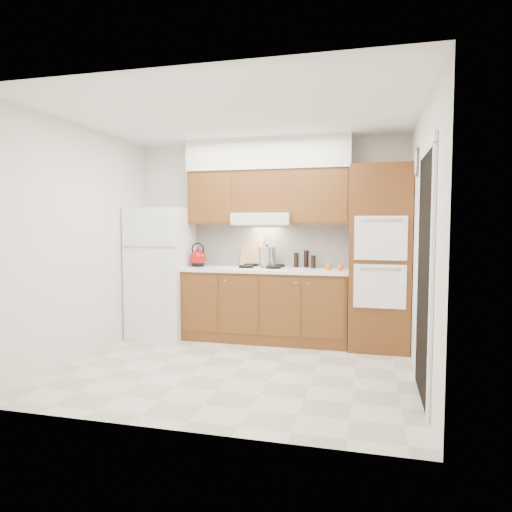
{
  "coord_description": "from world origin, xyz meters",
  "views": [
    {
      "loc": [
        1.33,
        -4.49,
        1.51
      ],
      "look_at": [
        0.09,
        0.45,
        1.15
      ],
      "focal_mm": 32.0,
      "sensor_mm": 36.0,
      "label": 1
    }
  ],
  "objects_px": {
    "fridge": "(162,272)",
    "stock_pot": "(267,257)",
    "kettle": "(198,258)",
    "oven_cabinet": "(380,258)"
  },
  "relations": [
    {
      "from": "fridge",
      "to": "kettle",
      "type": "height_order",
      "value": "fridge"
    },
    {
      "from": "stock_pot",
      "to": "oven_cabinet",
      "type": "bearing_deg",
      "value": -3.23
    },
    {
      "from": "fridge",
      "to": "stock_pot",
      "type": "distance_m",
      "value": 1.46
    },
    {
      "from": "fridge",
      "to": "stock_pot",
      "type": "bearing_deg",
      "value": 4.54
    },
    {
      "from": "oven_cabinet",
      "to": "kettle",
      "type": "xyz_separation_m",
      "value": [
        -2.34,
        0.02,
        -0.04
      ]
    },
    {
      "from": "fridge",
      "to": "stock_pot",
      "type": "height_order",
      "value": "fridge"
    },
    {
      "from": "stock_pot",
      "to": "fridge",
      "type": "bearing_deg",
      "value": -175.46
    },
    {
      "from": "oven_cabinet",
      "to": "stock_pot",
      "type": "distance_m",
      "value": 1.41
    },
    {
      "from": "kettle",
      "to": "oven_cabinet",
      "type": "bearing_deg",
      "value": -14.5
    },
    {
      "from": "fridge",
      "to": "kettle",
      "type": "xyz_separation_m",
      "value": [
        0.5,
        0.05,
        0.2
      ]
    }
  ]
}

